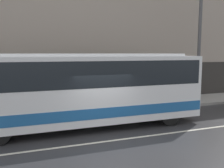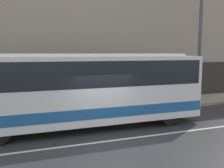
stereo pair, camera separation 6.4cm
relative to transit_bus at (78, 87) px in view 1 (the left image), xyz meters
name	(u,v)px [view 1 (the left image)]	position (x,y,z in m)	size (l,w,h in m)	color
ground_plane	(111,141)	(0.75, -2.15, -1.90)	(60.00, 60.00, 0.00)	#2D2D30
sidewalk	(79,109)	(0.75, 3.36, -1.81)	(60.00, 3.01, 0.17)	gray
building_facade	(71,24)	(0.75, 5.01, 3.30)	(60.00, 0.35, 10.78)	gray
lane_stripe	(111,141)	(0.75, -2.15, -1.89)	(54.00, 0.14, 0.01)	beige
transit_bus	(78,87)	(0.00, 0.00, 0.00)	(11.46, 2.58, 3.37)	white
utility_pole_near	(199,40)	(8.60, 2.47, 2.31)	(0.21, 0.21, 8.08)	#4C4C4F
pedestrian_waiting	(16,97)	(-2.67, 4.11, -0.98)	(0.36, 0.36, 1.61)	maroon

